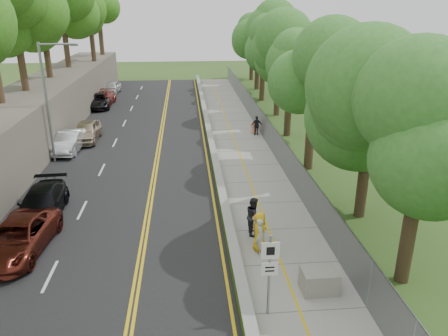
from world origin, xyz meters
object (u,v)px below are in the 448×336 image
concrete_block (319,280)px  painter_0 (260,232)px  person_far (257,126)px  construction_barrel (254,128)px  car_2 (18,238)px  signpost (270,267)px  streetlight (49,95)px

concrete_block → painter_0: (-1.75, 3.10, 0.46)m
painter_0 → person_far: size_ratio=1.13×
construction_barrel → car_2: size_ratio=0.17×
car_2 → person_far: person_far is taller
signpost → painter_0: (0.40, 4.25, -1.01)m
concrete_block → painter_0: bearing=119.5°
streetlight → person_far: 15.98m
car_2 → person_far: size_ratio=3.24×
streetlight → painter_0: (11.91, -12.76, -3.69)m
painter_0 → streetlight: bearing=37.9°
construction_barrel → person_far: 0.78m
signpost → concrete_block: (2.15, 1.15, -1.47)m
streetlight → construction_barrel: streetlight is taller
car_2 → painter_0: bearing=0.8°
concrete_block → painter_0: size_ratio=0.73×
concrete_block → person_far: 20.98m
concrete_block → car_2: car_2 is taller
signpost → car_2: bearing=153.5°
streetlight → painter_0: bearing=-47.0°
signpost → person_far: bearing=81.9°
concrete_block → car_2: bearing=162.5°
signpost → construction_barrel: (3.01, 22.78, -1.48)m
signpost → car_2: size_ratio=0.60×
car_2 → concrete_block: bearing=-12.6°
concrete_block → construction_barrel: bearing=87.7°
signpost → person_far: (3.15, 22.11, -1.12)m
streetlight → concrete_block: 21.34m
signpost → car_2: (-10.05, 5.00, -1.21)m
car_2 → painter_0: 10.48m
concrete_block → person_far: person_far is taller
construction_barrel → car_2: 22.06m
streetlight → person_far: bearing=19.2°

